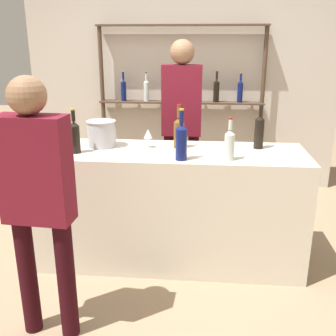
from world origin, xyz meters
TOP-DOWN VIEW (x-y plane):
  - ground_plane at (0.00, 0.00)m, footprint 16.00×16.00m
  - bar_counter at (0.00, 0.00)m, footprint 2.20×0.69m
  - back_wall at (0.00, 1.94)m, footprint 3.80×0.12m
  - back_shelf at (0.00, 1.76)m, footprint 1.99×0.18m
  - counter_bottle_0 at (0.08, 0.10)m, footprint 0.09×0.09m
  - counter_bottle_1 at (0.47, -0.21)m, footprint 0.08×0.08m
  - counter_bottle_2 at (-0.72, -0.12)m, footprint 0.08×0.08m
  - counter_bottle_3 at (0.73, 0.14)m, footprint 0.08×0.08m
  - counter_bottle_4 at (0.12, -0.24)m, footprint 0.09×0.09m
  - wine_glass at (-0.17, 0.09)m, footprint 0.07×0.07m
  - ice_bucket at (-0.56, 0.09)m, footprint 0.24×0.24m
  - customer_left at (-0.67, -0.98)m, footprint 0.41×0.22m
  - server_behind_counter at (0.05, 0.94)m, footprint 0.40×0.24m

SIDE VIEW (x-z plane):
  - ground_plane at x=0.00m, z-range 0.00..0.00m
  - bar_counter at x=0.00m, z-range 0.00..0.97m
  - customer_left at x=-0.67m, z-range 0.15..1.79m
  - ice_bucket at x=-0.56m, z-range 0.97..1.19m
  - wine_glass at x=-0.17m, z-range 1.00..1.16m
  - counter_bottle_1 at x=0.47m, z-range 0.93..1.25m
  - counter_bottle_2 at x=-0.72m, z-range 0.93..1.28m
  - server_behind_counter at x=0.05m, z-range 0.19..2.02m
  - counter_bottle_0 at x=0.08m, z-range 0.93..1.28m
  - counter_bottle_3 at x=0.73m, z-range 0.93..1.29m
  - counter_bottle_4 at x=0.12m, z-range 0.93..1.31m
  - back_shelf at x=0.00m, z-range 0.30..2.29m
  - back_wall at x=0.00m, z-range 0.00..2.80m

